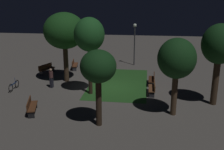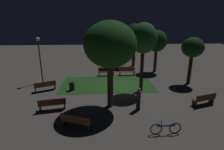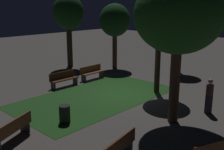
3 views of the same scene
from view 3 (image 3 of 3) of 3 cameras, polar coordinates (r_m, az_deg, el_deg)
The scene contains 13 objects.
ground_plane at distance 15.21m, azimuth 1.22°, elevation -3.91°, with size 60.00×60.00×0.00m, color #56514C.
grass_lawn at distance 14.73m, azimuth -3.25°, elevation -4.53°, with size 8.72×4.78×0.01m, color #23511E.
bench_path_side at distance 18.12m, azimuth -4.16°, elevation 0.65°, with size 1.80×0.49×0.88m.
bench_lawn_edge at distance 16.69m, azimuth -9.97°, elevation -0.74°, with size 1.81×0.51×0.88m.
bench_by_lamp at distance 10.58m, azimuth -19.87°, elevation -10.49°, with size 1.84×1.18×0.88m.
bench_front_right at distance 8.78m, azimuth 0.88°, elevation -14.93°, with size 1.86×0.78×0.88m.
tree_tall_center at distance 20.10m, azimuth 14.02°, elevation 10.15°, with size 2.00×2.00×4.44m.
tree_back_left at distance 11.12m, azimuth 13.60°, elevation 11.81°, with size 3.47×3.47×5.92m.
tree_back_right at distance 21.02m, azimuth 0.58°, elevation 11.12°, with size 2.31×2.31×4.86m.
tree_left_canopy at distance 14.95m, azimuth 9.85°, elevation 12.95°, with size 2.21×2.21×5.76m.
tree_right_canopy at distance 21.70m, azimuth -9.01°, elevation 12.44°, with size 2.34×2.34×5.53m.
trash_bin at distance 11.71m, azimuth -9.75°, elevation -7.95°, with size 0.46×0.46×0.74m, color black.
pedestrian at distance 13.08m, azimuth 19.47°, elevation -3.93°, with size 0.32×0.32×1.61m.
Camera 3 is at (10.77, 9.62, 4.79)m, focal length 44.26 mm.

